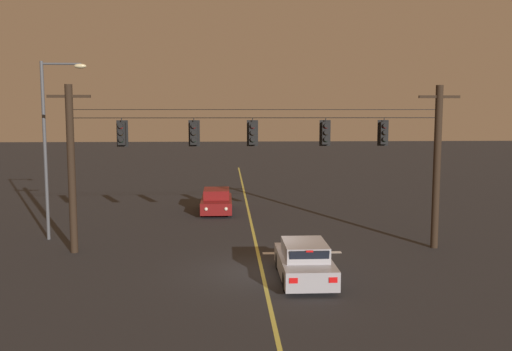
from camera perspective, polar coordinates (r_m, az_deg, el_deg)
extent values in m
plane|color=#28282B|center=(21.69, 0.64, -9.72)|extent=(180.00, 180.00, 0.00)
cube|color=#D1C64C|center=(30.90, -0.49, -4.78)|extent=(0.14, 60.00, 0.01)
cube|color=silver|center=(24.65, 4.65, -7.73)|extent=(3.40, 0.36, 0.01)
cylinder|color=#2D2116|center=(25.26, -18.04, 0.56)|extent=(0.32, 0.32, 7.16)
cube|color=#2D2116|center=(25.14, -18.29, 7.56)|extent=(1.80, 0.12, 0.12)
cylinder|color=slate|center=(25.14, -18.26, 6.76)|extent=(0.12, 0.12, 0.18)
cylinder|color=#2D2116|center=(26.09, 17.69, 0.75)|extent=(0.32, 0.32, 7.16)
cube|color=#2D2116|center=(25.97, 17.93, 7.53)|extent=(1.80, 0.12, 0.12)
cylinder|color=slate|center=(25.97, 17.90, 6.76)|extent=(0.12, 0.12, 0.18)
cylinder|color=black|center=(24.31, 0.13, 5.81)|extent=(15.77, 0.03, 0.03)
cylinder|color=black|center=(24.31, 0.13, 6.64)|extent=(15.77, 0.02, 0.02)
cylinder|color=black|center=(24.67, -13.36, 5.44)|extent=(0.04, 0.04, 0.18)
cube|color=black|center=(24.68, -13.33, 4.12)|extent=(0.32, 0.26, 0.96)
cube|color=black|center=(24.83, -13.27, 4.13)|extent=(0.48, 0.03, 1.12)
sphere|color=red|center=(24.52, -13.41, 4.77)|extent=(0.17, 0.17, 0.17)
cylinder|color=black|center=(24.48, -13.43, 4.87)|extent=(0.20, 0.10, 0.20)
sphere|color=#3D280A|center=(24.53, -13.39, 4.10)|extent=(0.17, 0.17, 0.17)
cylinder|color=black|center=(24.48, -13.41, 4.19)|extent=(0.20, 0.10, 0.20)
sphere|color=black|center=(24.54, -13.37, 3.43)|extent=(0.17, 0.17, 0.17)
cylinder|color=black|center=(24.50, -13.39, 3.52)|extent=(0.20, 0.10, 0.20)
cylinder|color=black|center=(24.31, -6.26, 5.56)|extent=(0.04, 0.04, 0.18)
cube|color=black|center=(24.33, -6.24, 4.22)|extent=(0.32, 0.26, 0.96)
cube|color=black|center=(24.47, -6.22, 4.23)|extent=(0.48, 0.03, 1.12)
sphere|color=red|center=(24.16, -6.27, 4.89)|extent=(0.17, 0.17, 0.17)
cylinder|color=black|center=(24.12, -6.28, 4.98)|extent=(0.20, 0.10, 0.20)
sphere|color=#3D280A|center=(24.17, -6.26, 4.20)|extent=(0.17, 0.17, 0.17)
cylinder|color=black|center=(24.13, -6.27, 4.30)|extent=(0.20, 0.10, 0.20)
sphere|color=black|center=(24.18, -6.26, 3.52)|extent=(0.17, 0.17, 0.17)
cylinder|color=black|center=(24.14, -6.26, 3.62)|extent=(0.20, 0.10, 0.20)
cylinder|color=black|center=(24.30, -0.34, 5.60)|extent=(0.04, 0.04, 0.18)
cube|color=black|center=(24.32, -0.34, 4.26)|extent=(0.32, 0.26, 0.96)
cube|color=black|center=(24.46, -0.36, 4.27)|extent=(0.48, 0.03, 1.12)
sphere|color=red|center=(24.15, -0.32, 4.93)|extent=(0.17, 0.17, 0.17)
cylinder|color=black|center=(24.11, -0.32, 5.02)|extent=(0.20, 0.10, 0.20)
sphere|color=#3D280A|center=(24.16, -0.32, 4.24)|extent=(0.17, 0.17, 0.17)
cylinder|color=black|center=(24.12, -0.32, 4.34)|extent=(0.20, 0.10, 0.20)
sphere|color=black|center=(24.17, -0.32, 3.56)|extent=(0.17, 0.17, 0.17)
cylinder|color=black|center=(24.13, -0.32, 3.66)|extent=(0.20, 0.10, 0.20)
cylinder|color=black|center=(24.65, 7.01, 5.57)|extent=(0.04, 0.04, 0.18)
cube|color=black|center=(24.67, 6.99, 4.24)|extent=(0.32, 0.26, 0.96)
cube|color=black|center=(24.81, 6.94, 4.26)|extent=(0.48, 0.03, 1.12)
sphere|color=red|center=(24.50, 7.07, 4.90)|extent=(0.17, 0.17, 0.17)
cylinder|color=black|center=(24.46, 7.09, 5.00)|extent=(0.20, 0.10, 0.20)
sphere|color=#3D280A|center=(24.51, 7.06, 4.23)|extent=(0.17, 0.17, 0.17)
cylinder|color=black|center=(24.47, 7.08, 4.32)|extent=(0.20, 0.10, 0.20)
sphere|color=black|center=(24.52, 7.05, 3.55)|extent=(0.17, 0.17, 0.17)
cylinder|color=black|center=(24.48, 7.07, 3.65)|extent=(0.20, 0.10, 0.20)
cylinder|color=black|center=(25.22, 12.74, 5.48)|extent=(0.04, 0.04, 0.18)
cube|color=black|center=(25.23, 12.71, 4.18)|extent=(0.32, 0.26, 0.96)
cube|color=black|center=(25.37, 12.62, 4.20)|extent=(0.48, 0.03, 1.12)
sphere|color=red|center=(25.07, 12.83, 4.82)|extent=(0.17, 0.17, 0.17)
cylinder|color=black|center=(25.03, 12.85, 4.92)|extent=(0.20, 0.10, 0.20)
sphere|color=#3D280A|center=(25.08, 12.81, 4.17)|extent=(0.17, 0.17, 0.17)
cylinder|color=black|center=(25.04, 12.84, 4.26)|extent=(0.20, 0.10, 0.20)
sphere|color=black|center=(25.09, 12.79, 3.51)|extent=(0.17, 0.17, 0.17)
cylinder|color=black|center=(25.05, 12.82, 3.60)|extent=(0.20, 0.10, 0.20)
cube|color=#A5A5AD|center=(20.86, 4.86, -8.97)|extent=(1.80, 4.30, 0.68)
cube|color=#A5A5AD|center=(20.59, 4.92, -7.42)|extent=(1.51, 2.15, 0.54)
cube|color=black|center=(21.49, 4.58, -6.82)|extent=(1.40, 0.21, 0.48)
cube|color=black|center=(19.57, 5.36, -8.17)|extent=(1.37, 0.18, 0.46)
cylinder|color=black|center=(22.09, 2.32, -8.56)|extent=(0.22, 0.64, 0.64)
cylinder|color=black|center=(22.29, 6.42, -8.46)|extent=(0.22, 0.64, 0.64)
cylinder|color=black|center=(19.55, 3.06, -10.60)|extent=(0.22, 0.64, 0.64)
cylinder|color=black|center=(19.77, 7.71, -10.44)|extent=(0.22, 0.64, 0.64)
cube|color=red|center=(18.69, 3.79, -10.49)|extent=(0.28, 0.03, 0.18)
cube|color=red|center=(18.88, 7.76, -10.36)|extent=(0.28, 0.03, 0.18)
cube|color=red|center=(19.41, 5.41, -7.59)|extent=(0.24, 0.04, 0.06)
cube|color=maroon|center=(34.15, -3.98, -2.84)|extent=(1.80, 4.30, 0.68)
cube|color=maroon|center=(34.17, -3.98, -1.80)|extent=(1.51, 2.15, 0.54)
cube|color=black|center=(33.25, -4.01, -2.04)|extent=(1.40, 0.21, 0.48)
cube|color=black|center=(35.23, -3.95, -1.55)|extent=(1.37, 0.18, 0.46)
cylinder|color=black|center=(32.86, -2.63, -3.54)|extent=(0.22, 0.64, 0.64)
cylinder|color=black|center=(32.89, -5.39, -3.55)|extent=(0.22, 0.64, 0.64)
cylinder|color=black|center=(35.49, -2.66, -2.78)|extent=(0.22, 0.64, 0.64)
cylinder|color=black|center=(35.52, -5.22, -2.80)|extent=(0.22, 0.64, 0.64)
sphere|color=white|center=(32.00, -3.04, -3.37)|extent=(0.20, 0.20, 0.20)
sphere|color=white|center=(32.02, -5.04, -3.38)|extent=(0.20, 0.20, 0.20)
cylinder|color=#4C4F54|center=(28.21, -20.41, 2.25)|extent=(0.16, 0.16, 8.32)
cylinder|color=#4C4F54|center=(27.97, -18.96, 10.56)|extent=(1.80, 0.10, 0.10)
ellipsoid|color=beige|center=(27.74, -17.23, 10.45)|extent=(0.56, 0.30, 0.22)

